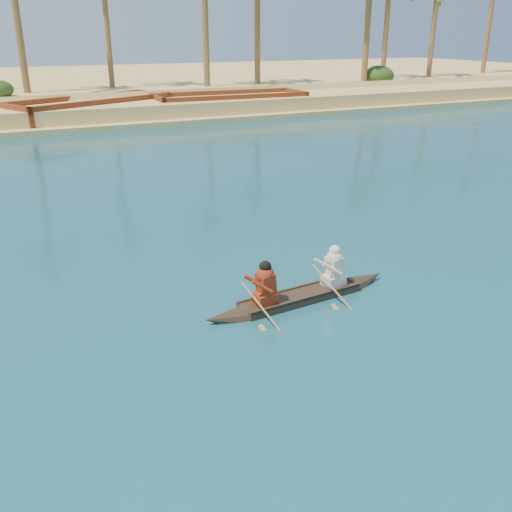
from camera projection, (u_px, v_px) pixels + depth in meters
name	position (u px, v px, depth m)	size (l,w,h in m)	color
ground	(33.00, 279.00, 14.42)	(160.00, 160.00, 0.00)	navy
canoe	(300.00, 290.00, 13.19)	(4.99, 1.08, 1.36)	#36281D
barge_mid	(92.00, 111.00, 39.47)	(12.01, 8.27, 1.91)	brown
barge_right	(230.00, 106.00, 42.63)	(11.46, 4.23, 1.89)	brown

